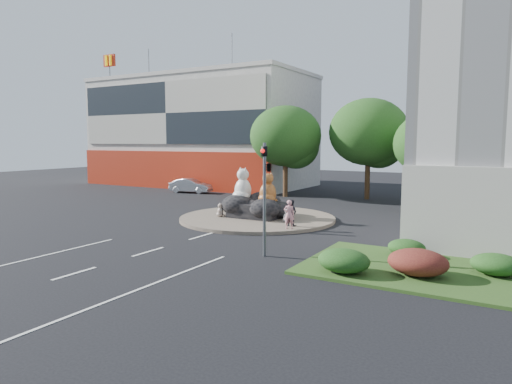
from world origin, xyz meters
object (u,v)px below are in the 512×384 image
at_px(kitten_white, 287,215).
at_px(litter_bin, 338,263).
at_px(parked_car, 191,186).
at_px(cat_tabby, 268,188).
at_px(pedestrian_pink, 289,214).
at_px(cat_white, 243,184).
at_px(pedestrian_dark, 291,213).
at_px(kitten_calico, 220,210).

xyz_separation_m(kitten_white, litter_bin, (6.34, -8.42, -0.13)).
height_order(parked_car, litter_bin, parked_car).
bearing_deg(cat_tabby, kitten_white, -47.15).
bearing_deg(kitten_white, litter_bin, -76.24).
bearing_deg(kitten_white, pedestrian_pink, -83.65).
relative_size(parked_car, litter_bin, 5.95).
distance_m(cat_white, pedestrian_dark, 4.94).
relative_size(kitten_white, pedestrian_dark, 0.53).
distance_m(kitten_white, pedestrian_pink, 2.30).
bearing_deg(pedestrian_dark, cat_tabby, -34.69).
bearing_deg(cat_white, kitten_calico, -114.28).
relative_size(cat_white, pedestrian_dark, 1.50).
bearing_deg(kitten_calico, pedestrian_dark, 38.52).
distance_m(kitten_white, parked_car, 19.18).
relative_size(cat_tabby, kitten_calico, 2.25).
distance_m(kitten_calico, pedestrian_pink, 5.85).
bearing_deg(pedestrian_pink, cat_white, -58.01).
xyz_separation_m(cat_white, parked_car, (-12.33, 10.06, -1.55)).
xyz_separation_m(cat_tabby, parked_car, (-14.23, 10.13, -1.43)).
relative_size(kitten_calico, parked_car, 0.22).
height_order(kitten_white, parked_car, parked_car).
height_order(cat_white, parked_car, cat_white).
xyz_separation_m(cat_tabby, pedestrian_dark, (2.49, -1.78, -1.16)).
relative_size(cat_white, kitten_calico, 2.52).
relative_size(kitten_calico, pedestrian_dark, 0.60).
bearing_deg(pedestrian_pink, cat_tabby, -71.44).
xyz_separation_m(kitten_white, parked_car, (-15.89, 10.75, 0.09)).
bearing_deg(pedestrian_pink, kitten_white, -88.85).
distance_m(kitten_calico, parked_car, 16.00).
distance_m(cat_white, litter_bin, 13.56).
relative_size(pedestrian_dark, litter_bin, 2.16).
xyz_separation_m(pedestrian_pink, pedestrian_dark, (-0.28, 0.81, -0.05)).
xyz_separation_m(kitten_white, pedestrian_dark, (0.83, -1.16, 0.36)).
bearing_deg(pedestrian_dark, parked_car, -34.67).
bearing_deg(cat_white, litter_bin, -28.08).
bearing_deg(cat_tabby, cat_white, 151.30).
relative_size(cat_tabby, litter_bin, 2.89).
distance_m(cat_tabby, kitten_white, 2.33).
distance_m(cat_white, kitten_calico, 2.23).
distance_m(parked_car, litter_bin, 29.35).
distance_m(cat_tabby, pedestrian_dark, 3.27).
bearing_deg(cat_white, cat_tabby, 12.49).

